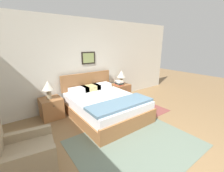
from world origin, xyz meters
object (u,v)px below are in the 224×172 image
at_px(armchair, 23,159).
at_px(nightstand_near_window, 51,108).
at_px(bed, 105,105).
at_px(table_lamp_near_window, 48,86).
at_px(nightstand_by_door, 121,91).
at_px(table_lamp_by_door, 121,75).

height_order(armchair, nightstand_near_window, armchair).
height_order(bed, table_lamp_near_window, bed).
xyz_separation_m(bed, nightstand_by_door, (1.18, 0.75, -0.04)).
bearing_deg(nightstand_near_window, table_lamp_near_window, -151.65).
bearing_deg(nightstand_near_window, bed, -32.36).
relative_size(armchair, table_lamp_near_window, 1.85).
bearing_deg(armchair, table_lamp_by_door, 125.99).
xyz_separation_m(nightstand_by_door, table_lamp_by_door, (0.01, -0.01, 0.60)).
height_order(table_lamp_near_window, table_lamp_by_door, same).
relative_size(nightstand_by_door, table_lamp_near_window, 1.13).
height_order(bed, table_lamp_by_door, bed).
bearing_deg(table_lamp_by_door, nightstand_near_window, 179.74).
bearing_deg(armchair, table_lamp_near_window, 162.39).
relative_size(bed, table_lamp_near_window, 4.28).
bearing_deg(table_lamp_near_window, nightstand_by_door, 0.25).
bearing_deg(table_lamp_near_window, table_lamp_by_door, 0.00).
distance_m(nightstand_by_door, table_lamp_by_door, 0.60).
height_order(nightstand_near_window, table_lamp_near_window, table_lamp_near_window).
distance_m(nightstand_near_window, nightstand_by_door, 2.35).
height_order(armchair, nightstand_by_door, armchair).
bearing_deg(table_lamp_near_window, nightstand_near_window, 28.35).
distance_m(bed, nightstand_by_door, 1.39).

